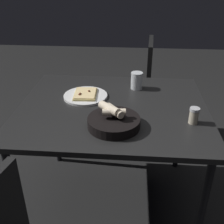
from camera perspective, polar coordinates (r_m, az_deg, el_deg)
ground at (r=2.09m, az=0.10°, el=-17.47°), size 8.00×8.00×0.00m
dining_table at (r=1.66m, az=0.13°, el=-0.66°), size 1.11×0.94×0.76m
pizza_plate at (r=1.74m, az=-5.51°, el=3.44°), size 0.27×0.27×0.04m
bread_basket at (r=1.41m, az=0.39°, el=-1.84°), size 0.27×0.27×0.12m
beer_glass at (r=1.85m, az=5.12°, el=6.30°), size 0.08×0.08×0.11m
pepper_shaker at (r=1.50m, az=16.54°, el=-0.89°), size 0.05×0.05×0.09m
chair_near at (r=2.53m, az=4.95°, el=5.55°), size 0.47×0.47×0.93m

